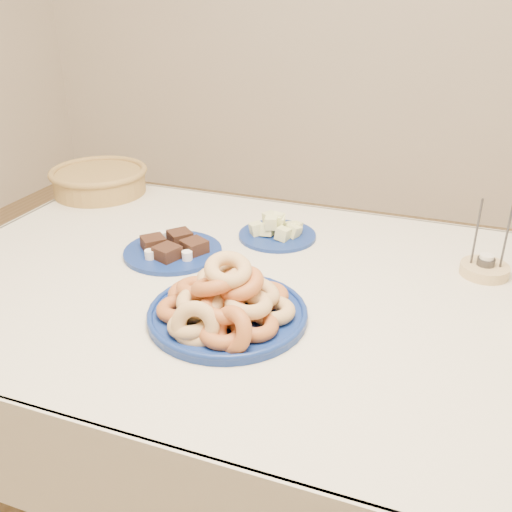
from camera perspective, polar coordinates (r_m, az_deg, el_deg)
name	(u,v)px	position (r m, az deg, el deg)	size (l,w,h in m)	color
ground	(262,504)	(1.86, 0.59, -23.54)	(5.00, 5.00, 0.00)	brown
dining_table	(263,322)	(1.43, 0.71, -6.59)	(1.71, 1.11, 0.75)	brown
donut_platter	(226,304)	(1.22, -2.98, -4.80)	(0.35, 0.35, 0.16)	navy
melon_plate	(278,231)	(1.62, 2.24, 2.53)	(0.29, 0.29, 0.08)	navy
brownie_plate	(173,249)	(1.53, -8.30, 0.66)	(0.35, 0.35, 0.05)	navy
wicker_basket	(99,180)	(2.03, -15.40, 7.37)	(0.38, 0.38, 0.09)	olive
candle_holder	(485,268)	(1.52, 21.90, -1.11)	(0.12, 0.12, 0.20)	tan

